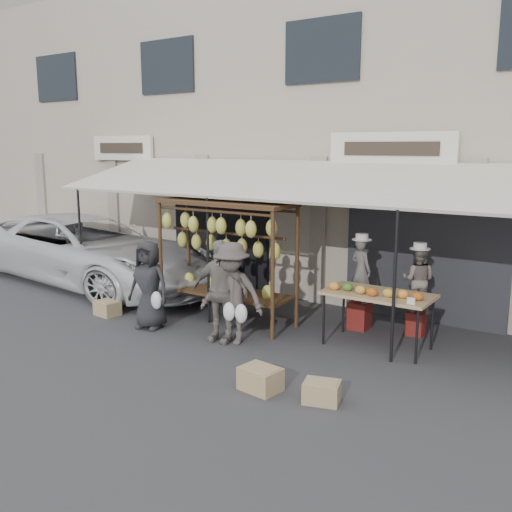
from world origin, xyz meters
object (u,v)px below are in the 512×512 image
at_px(crate_near_b, 322,392).
at_px(crate_far, 107,308).
at_px(vendor_right, 418,280).
at_px(produce_table, 377,295).
at_px(customer_mid, 220,291).
at_px(van, 83,233).
at_px(banana_rack, 225,238).
at_px(customer_left, 149,285).
at_px(customer_right, 232,293).
at_px(vendor_left, 361,270).
at_px(crate_near_a, 260,379).

bearing_deg(crate_near_b, crate_far, 168.25).
distance_m(vendor_right, crate_far, 5.78).
height_order(produce_table, customer_mid, customer_mid).
bearing_deg(van, vendor_right, -81.20).
relative_size(crate_near_b, van, 0.08).
relative_size(banana_rack, customer_left, 1.65).
height_order(customer_mid, crate_far, customer_mid).
xyz_separation_m(crate_near_b, crate_far, (-5.18, 1.08, 0.00)).
xyz_separation_m(customer_right, crate_far, (-2.92, -0.08, -0.70)).
bearing_deg(produce_table, vendor_left, 129.44).
relative_size(produce_table, customer_right, 1.01).
bearing_deg(vendor_left, customer_left, 53.07).
relative_size(vendor_right, customer_left, 0.72).
xyz_separation_m(produce_table, crate_far, (-4.97, -1.19, -0.74)).
distance_m(customer_right, crate_near_a, 2.03).
bearing_deg(banana_rack, produce_table, 5.03).
relative_size(vendor_left, customer_right, 0.68).
distance_m(crate_far, van, 3.32).
xyz_separation_m(banana_rack, crate_far, (-2.13, -0.94, -1.43)).
height_order(customer_left, van, van).
bearing_deg(banana_rack, customer_right, -47.37).
height_order(vendor_right, crate_near_a, vendor_right).
xyz_separation_m(produce_table, vendor_right, (0.33, 0.99, 0.10)).
height_order(customer_mid, crate_near_b, customer_mid).
distance_m(vendor_left, crate_near_a, 3.28).
bearing_deg(banana_rack, crate_far, -156.26).
distance_m(customer_mid, crate_near_a, 2.19).
height_order(vendor_right, crate_far, vendor_right).
distance_m(vendor_right, customer_left, 4.66).
distance_m(customer_left, customer_mid, 1.47).
xyz_separation_m(vendor_left, vendor_right, (0.95, 0.23, -0.09)).
xyz_separation_m(produce_table, crate_near_b, (0.21, -2.26, -0.74)).
relative_size(customer_left, customer_mid, 0.92).
distance_m(vendor_left, customer_mid, 2.52).
bearing_deg(crate_near_b, customer_left, 166.10).
xyz_separation_m(produce_table, customer_left, (-3.74, -1.29, -0.09)).
height_order(crate_near_b, crate_far, crate_far).
bearing_deg(van, customer_mid, -101.51).
xyz_separation_m(banana_rack, van, (-4.81, 0.73, -0.41)).
xyz_separation_m(vendor_right, crate_far, (-5.30, -2.17, -0.83)).
distance_m(produce_table, van, 7.67).
distance_m(vendor_left, customer_left, 3.73).
height_order(crate_near_a, crate_far, crate_near_a).
xyz_separation_m(crate_near_a, van, (-7.01, 2.88, 1.01)).
bearing_deg(vendor_right, vendor_left, 3.17).
relative_size(customer_left, crate_near_b, 3.49).
bearing_deg(customer_left, crate_near_b, -24.27).
bearing_deg(customer_left, crate_far, 165.00).
bearing_deg(van, vendor_left, -82.57).
bearing_deg(customer_right, crate_near_b, -40.09).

